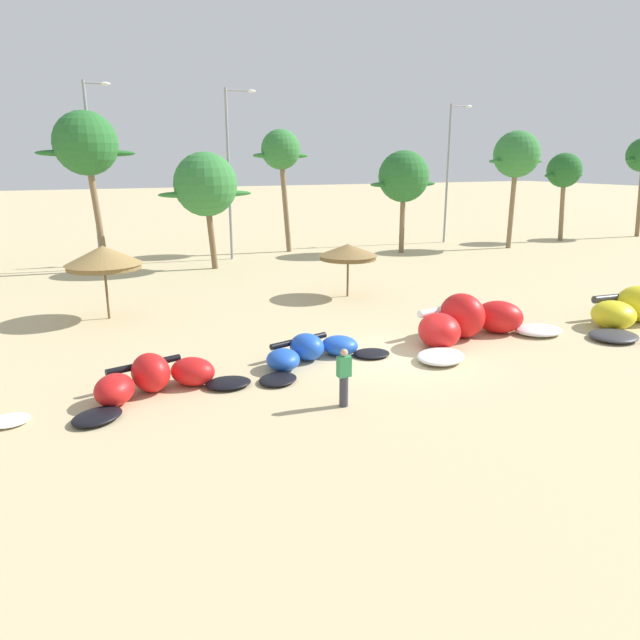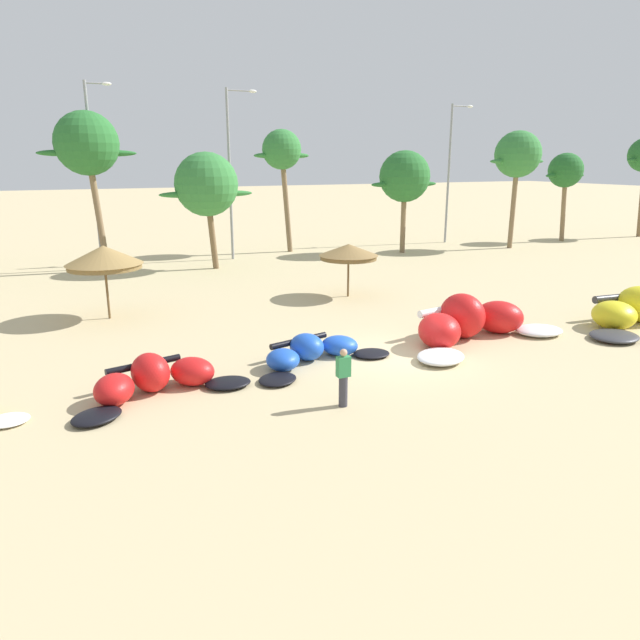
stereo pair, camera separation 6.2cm
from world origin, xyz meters
TOP-DOWN VIEW (x-y plane):
  - ground_plane at (0.00, 0.00)m, footprint 260.00×260.00m
  - kite_left at (-8.18, 0.07)m, footprint 5.28×3.09m
  - kite_left_of_center at (-3.02, 0.70)m, footprint 5.25×3.12m
  - kite_center at (3.27, 0.51)m, footprint 7.43×4.11m
  - beach_umbrella_near_van at (-8.52, 9.27)m, footprint 3.11×3.11m
  - beach_umbrella_middle at (2.48, 8.73)m, footprint 2.85×2.85m
  - person_near_kites at (-3.72, -2.94)m, footprint 0.36×0.24m
  - palm_left at (-7.97, 20.87)m, footprint 5.37×3.58m
  - palm_left_of_gap at (-1.72, 18.90)m, footprint 5.61×3.74m
  - palm_center_left at (4.82, 23.40)m, footprint 4.10×2.73m
  - palm_center_right at (12.46, 19.58)m, footprint 5.31×3.54m
  - palm_right_of_gap at (21.14, 18.10)m, footprint 5.01×3.34m
  - palm_right at (27.48, 19.46)m, footprint 4.06×2.71m
  - lamppost_west_center at (-7.62, 21.69)m, footprint 1.55×0.24m
  - lamppost_east_center at (0.75, 21.91)m, footprint 2.08×0.24m
  - lamppost_east at (18.71, 22.75)m, footprint 2.03×0.24m

SIDE VIEW (x-z plane):
  - ground_plane at x=0.00m, z-range 0.00..0.00m
  - kite_left_of_center at x=-3.02m, z-range -0.10..0.78m
  - kite_left at x=-8.18m, z-range -0.13..0.99m
  - kite_center at x=3.27m, z-range -0.20..1.47m
  - person_near_kites at x=-3.72m, z-range 0.01..1.63m
  - beach_umbrella_middle at x=2.48m, z-range 0.91..3.47m
  - beach_umbrella_near_van at x=-8.52m, z-range 1.06..4.13m
  - palm_left_of_gap at x=-1.72m, z-range 1.54..8.46m
  - palm_center_right at x=12.46m, z-range 1.73..8.82m
  - palm_right at x=27.48m, z-range 2.03..9.03m
  - lamppost_east at x=18.71m, z-range 0.58..11.16m
  - lamppost_west_center at x=-7.62m, z-range 0.52..11.32m
  - lamppost_east_center at x=0.75m, z-range 0.59..11.39m
  - palm_right_of_gap at x=21.14m, z-range 2.49..11.00m
  - palm_center_left at x=4.82m, z-range 2.72..11.22m
  - palm_left at x=-7.97m, z-range 2.69..11.83m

